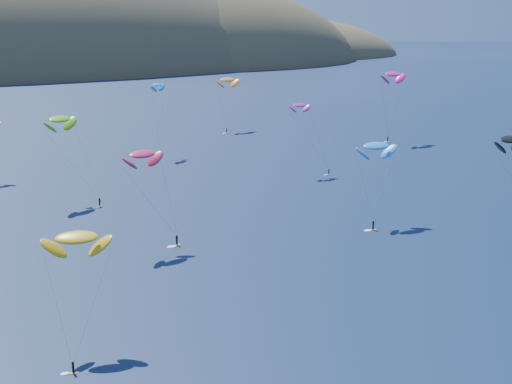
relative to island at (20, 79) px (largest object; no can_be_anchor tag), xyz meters
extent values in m
ellipsoid|color=#3D3526|center=(140.60, -22.36, 1.38)|extent=(320.00, 220.00, 156.00)
ellipsoid|color=#3D3526|center=(260.60, 17.64, 5.70)|extent=(240.00, 180.00, 84.00)
cube|color=gold|center=(-82.48, -523.60, 10.77)|extent=(1.36, 0.73, 0.07)
cylinder|color=black|center=(-82.48, -523.60, 11.59)|extent=(0.31, 0.31, 1.40)
sphere|color=#8C6047|center=(-82.48, -523.60, 12.41)|extent=(0.23, 0.23, 0.23)
ellipsoid|color=gold|center=(-78.70, -513.66, 25.71)|extent=(9.91, 6.62, 5.07)
cube|color=gold|center=(-57.54, -446.46, 10.78)|extent=(1.63, 1.31, 0.09)
cylinder|color=black|center=(-57.54, -446.46, 11.81)|extent=(0.39, 0.39, 1.76)
sphere|color=#8C6047|center=(-57.54, -446.46, 12.83)|extent=(0.29, 0.29, 0.29)
ellipsoid|color=#56B318|center=(-63.21, -435.51, 30.61)|extent=(10.76, 9.31, 5.51)
cube|color=gold|center=(-24.20, -396.49, 10.77)|extent=(1.25, 1.17, 0.07)
cylinder|color=black|center=(-24.20, -396.49, 11.61)|extent=(0.31, 0.31, 1.42)
sphere|color=#8C6047|center=(-24.20, -396.49, 12.43)|extent=(0.24, 0.24, 0.24)
ellipsoid|color=#057CE3|center=(-22.64, -392.27, 32.88)|extent=(7.58, 7.23, 4.00)
cube|color=gold|center=(-11.05, -491.62, 10.78)|extent=(1.64, 0.62, 0.09)
cylinder|color=black|center=(-11.05, -491.62, 11.79)|extent=(0.38, 0.38, 1.72)
sphere|color=#8C6047|center=(-11.05, -491.62, 12.79)|extent=(0.29, 0.29, 0.29)
ellipsoid|color=#1E7DD6|center=(-5.75, -484.55, 27.25)|extent=(9.94, 5.36, 5.33)
cube|color=gold|center=(9.25, -443.52, 10.77)|extent=(1.26, 0.41, 0.07)
cylinder|color=black|center=(9.25, -443.52, 11.55)|extent=(0.29, 0.29, 1.33)
sphere|color=#8C6047|center=(9.25, -443.52, 12.32)|extent=(0.22, 0.22, 0.22)
ellipsoid|color=purple|center=(4.18, -435.44, 29.81)|extent=(6.82, 3.40, 3.74)
ellipsoid|color=black|center=(24.86, -493.69, 27.61)|extent=(10.42, 5.93, 5.51)
cube|color=gold|center=(55.87, -410.13, 10.78)|extent=(1.54, 0.63, 0.08)
cylinder|color=black|center=(55.87, -410.13, 11.72)|extent=(0.35, 0.35, 1.60)
sphere|color=#8C6047|center=(55.87, -410.13, 12.65)|extent=(0.27, 0.27, 0.27)
ellipsoid|color=#DF0D8C|center=(59.21, -407.10, 34.03)|extent=(11.47, 6.49, 6.08)
cube|color=gold|center=(-51.79, -481.77, 10.78)|extent=(1.72, 0.94, 0.09)
cylinder|color=black|center=(-51.79, -481.77, 11.82)|extent=(0.39, 0.39, 1.77)
sphere|color=#8C6047|center=(-51.79, -481.77, 12.85)|extent=(0.30, 0.30, 0.30)
ellipsoid|color=#AA2043|center=(-56.74, -477.40, 28.92)|extent=(9.67, 6.49, 4.94)
cube|color=gold|center=(13.15, -367.43, 10.78)|extent=(1.50, 0.65, 0.08)
cylinder|color=black|center=(13.15, -367.43, 11.69)|extent=(0.34, 0.34, 1.55)
sphere|color=#8C6047|center=(13.15, -367.43, 12.59)|extent=(0.26, 0.26, 0.26)
ellipsoid|color=orange|center=(18.20, -358.00, 29.76)|extent=(10.80, 6.34, 5.67)
camera|label=1|loc=(-100.04, -608.30, 56.47)|focal=50.00mm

